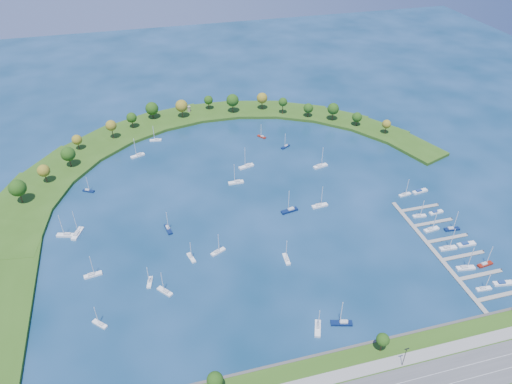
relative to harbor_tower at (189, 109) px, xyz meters
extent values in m
plane|color=#072A41|center=(15.81, -121.50, -4.12)|extent=(700.00, 700.00, 0.00)
cube|color=#474442|center=(15.81, -224.00, -3.22)|extent=(420.00, 1.20, 1.80)
cube|color=gray|center=(15.81, -234.50, -2.46)|extent=(420.00, 5.00, 0.12)
sphere|color=#1E4511|center=(-24.19, -228.50, 3.93)|extent=(6.00, 6.00, 6.00)
cylinder|color=#382314|center=(40.81, -228.50, 0.28)|extent=(0.56, 0.56, 5.60)
sphere|color=#1E4511|center=(40.81, -228.50, 4.12)|extent=(5.20, 5.20, 5.20)
cylinder|color=black|center=(45.81, -236.50, 2.48)|extent=(0.24, 0.24, 10.00)
cube|color=#2D5216|center=(-110.95, -113.69, -3.12)|extent=(43.73, 48.72, 2.00)
cube|color=#2D5216|center=(-103.02, -83.93, -3.12)|extent=(50.23, 54.30, 2.00)
cube|color=#2D5216|center=(-88.22, -56.93, -3.12)|extent=(54.07, 56.09, 2.00)
cube|color=#2D5216|center=(-67.40, -34.24, -3.12)|extent=(55.20, 54.07, 2.00)
cube|color=#2D5216|center=(-41.76, -17.18, -3.12)|extent=(53.65, 48.47, 2.00)
cube|color=#2D5216|center=(-12.79, -6.74, -3.12)|extent=(49.62, 39.75, 2.00)
cube|color=#2D5216|center=(17.84, -3.52, -3.12)|extent=(44.32, 29.96, 2.00)
cube|color=#2D5216|center=(48.35, -7.71, -3.12)|extent=(49.49, 38.05, 2.00)
cube|color=#2D5216|center=(76.97, -19.06, -3.12)|extent=(51.13, 44.12, 2.00)
cube|color=#2D5216|center=(102.06, -36.93, -3.12)|extent=(49.19, 47.96, 2.00)
cube|color=#2D5216|center=(122.15, -60.26, -3.12)|extent=(43.90, 49.49, 2.00)
cube|color=#2D5216|center=(136.09, -87.73, -3.12)|extent=(35.67, 48.74, 2.00)
cylinder|color=#382314|center=(-106.08, -89.98, 1.87)|extent=(0.56, 0.56, 8.00)
sphere|color=#1E4511|center=(-106.08, -89.98, 7.75)|extent=(9.40, 9.40, 9.40)
cylinder|color=#382314|center=(-94.77, -72.41, 1.23)|extent=(0.56, 0.56, 6.71)
sphere|color=brown|center=(-94.77, -72.41, 6.04)|extent=(7.26, 7.26, 7.26)
cylinder|color=#382314|center=(-81.89, -57.73, 1.44)|extent=(0.56, 0.56, 7.14)
sphere|color=#1E4511|center=(-81.89, -57.73, 6.77)|extent=(8.77, 8.77, 8.77)
cylinder|color=#382314|center=(-77.88, -37.49, 0.84)|extent=(0.56, 0.56, 5.93)
sphere|color=brown|center=(-77.88, -37.49, 5.12)|extent=(6.57, 6.57, 6.57)
cylinder|color=#382314|center=(-55.85, -28.30, 2.11)|extent=(0.56, 0.56, 8.48)
sphere|color=brown|center=(-55.85, -28.30, 7.81)|extent=(7.29, 7.29, 7.29)
cylinder|color=#382314|center=(-42.11, -15.76, 1.13)|extent=(0.56, 0.56, 6.51)
sphere|color=#1E4511|center=(-42.11, -15.76, 5.82)|extent=(7.16, 7.16, 7.16)
cylinder|color=#382314|center=(-27.15, -4.47, 0.84)|extent=(0.56, 0.56, 5.92)
sphere|color=#1E4511|center=(-27.15, -4.47, 5.67)|extent=(9.38, 9.38, 9.38)
cylinder|color=#382314|center=(-6.12, -8.42, 1.54)|extent=(0.56, 0.56, 7.33)
sphere|color=brown|center=(-6.12, -8.42, 6.99)|extent=(8.93, 8.93, 8.93)
cylinder|color=#382314|center=(15.05, -0.17, 0.97)|extent=(0.56, 0.56, 6.18)
sphere|color=#1E4511|center=(15.05, -0.17, 5.40)|extent=(6.72, 6.72, 6.72)
cylinder|color=#382314|center=(31.37, -10.23, 1.89)|extent=(0.56, 0.56, 8.03)
sphere|color=#1E4511|center=(31.37, -10.23, 7.75)|extent=(9.20, 9.20, 9.20)
cylinder|color=#382314|center=(53.86, -10.73, 1.69)|extent=(0.56, 0.56, 7.62)
sphere|color=brown|center=(53.86, -10.73, 7.11)|extent=(8.04, 8.04, 8.04)
cylinder|color=#382314|center=(66.55, -22.19, 2.07)|extent=(0.56, 0.56, 8.40)
sphere|color=#1E4511|center=(66.55, -22.19, 7.56)|extent=(6.44, 6.44, 6.44)
cylinder|color=#382314|center=(83.05, -31.58, 0.65)|extent=(0.56, 0.56, 5.54)
sphere|color=#1E4511|center=(83.05, -31.58, 4.83)|extent=(7.08, 7.08, 7.08)
cylinder|color=#382314|center=(98.25, -41.33, 1.58)|extent=(0.56, 0.56, 7.41)
sphere|color=#1E4511|center=(98.25, -41.33, 6.95)|extent=(8.30, 8.30, 8.30)
cylinder|color=#382314|center=(111.40, -53.65, 0.52)|extent=(0.56, 0.56, 5.29)
sphere|color=#1E4511|center=(111.40, -53.65, 4.57)|extent=(6.99, 6.99, 6.99)
cylinder|color=#382314|center=(125.65, -69.83, 1.00)|extent=(0.56, 0.56, 6.24)
sphere|color=brown|center=(125.65, -69.83, 5.33)|extent=(6.03, 6.03, 6.03)
cylinder|color=gray|center=(0.00, 0.00, -0.20)|extent=(2.20, 2.20, 3.84)
cylinder|color=gray|center=(0.00, 0.00, 1.87)|extent=(2.60, 2.60, 0.30)
cube|color=gray|center=(93.81, -182.50, -3.77)|extent=(2.20, 82.00, 0.40)
cube|color=gray|center=(105.91, -215.50, -3.77)|extent=(22.00, 2.00, 0.40)
cube|color=gray|center=(105.91, -202.30, -3.77)|extent=(22.00, 2.00, 0.40)
cylinder|color=#382314|center=(116.81, -202.30, -3.52)|extent=(0.36, 0.36, 1.60)
cube|color=gray|center=(105.91, -189.10, -3.77)|extent=(22.00, 2.00, 0.40)
cylinder|color=#382314|center=(116.81, -189.10, -3.52)|extent=(0.36, 0.36, 1.60)
cube|color=gray|center=(105.91, -175.90, -3.77)|extent=(22.00, 2.00, 0.40)
cylinder|color=#382314|center=(116.81, -175.90, -3.52)|extent=(0.36, 0.36, 1.60)
cube|color=gray|center=(105.91, -162.70, -3.77)|extent=(22.00, 2.00, 0.40)
cylinder|color=#382314|center=(116.81, -162.70, -3.52)|extent=(0.36, 0.36, 1.60)
cube|color=gray|center=(105.91, -149.50, -3.77)|extent=(22.00, 2.00, 0.40)
cylinder|color=#382314|center=(116.81, -149.50, -3.52)|extent=(0.36, 0.36, 1.60)
cube|color=white|center=(21.57, -211.48, -3.62)|extent=(5.38, 8.67, 1.01)
cube|color=#B7B8BC|center=(21.89, -210.71, -2.76)|extent=(2.64, 3.35, 0.71)
cylinder|color=silver|center=(21.31, -212.11, 2.56)|extent=(0.32, 0.32, 11.34)
cube|color=white|center=(21.81, -169.22, -3.65)|extent=(2.59, 7.95, 0.94)
cube|color=#B7B8BC|center=(21.77, -170.00, -2.85)|extent=(1.68, 2.82, 0.66)
cylinder|color=silver|center=(21.84, -168.59, 2.12)|extent=(0.32, 0.32, 10.60)
cube|color=white|center=(-81.79, -123.40, -3.57)|extent=(9.53, 5.08, 1.10)
cube|color=#B7B8BC|center=(-80.91, -123.66, -2.64)|extent=(3.59, 2.64, 0.77)
cylinder|color=silver|center=(-82.49, -123.19, 3.17)|extent=(0.32, 0.32, 12.39)
cube|color=white|center=(-67.96, -156.10, -3.63)|extent=(8.42, 3.59, 0.98)
cube|color=#B7B8BC|center=(-68.77, -156.24, -2.80)|extent=(3.08, 2.04, 0.69)
cylinder|color=silver|center=(-67.32, -156.00, 2.36)|extent=(0.32, 0.32, 11.01)
cube|color=white|center=(-22.29, -156.47, -3.69)|extent=(3.76, 7.49, 0.87)
cube|color=#B7B8BC|center=(-22.47, -155.77, -2.95)|extent=(2.00, 2.80, 0.61)
cylinder|color=silver|center=(-22.14, -157.03, 1.61)|extent=(0.32, 0.32, 9.74)
cube|color=white|center=(23.26, -83.87, -3.54)|extent=(10.16, 5.24, 1.17)
cube|color=#B7B8BC|center=(24.20, -83.61, -2.54)|extent=(3.81, 2.76, 0.82)
cylinder|color=silver|center=(22.50, -84.08, 3.66)|extent=(0.32, 0.32, 13.21)
cube|color=white|center=(-42.94, -167.52, -3.70)|extent=(3.43, 7.28, 0.84)
cube|color=#B7B8BC|center=(-42.79, -166.84, -2.99)|extent=(1.87, 2.70, 0.59)
cylinder|color=silver|center=(-43.06, -168.07, 1.46)|extent=(0.32, 0.32, 9.48)
cube|color=white|center=(-28.38, -35.15, -3.66)|extent=(8.00, 3.20, 0.93)
cube|color=#B7B8BC|center=(-27.61, -35.26, -2.86)|extent=(2.90, 1.87, 0.65)
cylinder|color=silver|center=(-29.00, -35.07, 2.06)|extent=(0.32, 0.32, 10.50)
cube|color=white|center=(13.05, -99.33, -3.58)|extent=(9.11, 2.57, 1.09)
cube|color=#B7B8BC|center=(13.96, -99.33, -2.65)|extent=(3.19, 1.79, 0.76)
cylinder|color=silver|center=(12.32, -99.33, 3.11)|extent=(0.32, 0.32, 12.28)
cube|color=white|center=(-75.96, -123.69, -3.53)|extent=(6.37, 10.23, 1.19)
cube|color=#B7B8BC|center=(-76.34, -124.61, -2.52)|extent=(3.13, 3.95, 0.83)
cylinder|color=silver|center=(-75.65, -122.96, 3.77)|extent=(0.32, 0.32, 13.40)
cube|color=#0B1A45|center=(-71.36, -85.39, -3.71)|extent=(7.01, 5.06, 0.83)
cube|color=#B7B8BC|center=(-71.97, -85.06, -3.00)|extent=(2.78, 2.37, 0.58)
cylinder|color=silver|center=(-70.88, -85.66, 1.39)|extent=(0.32, 0.32, 9.37)
cube|color=white|center=(-8.93, -155.64, -3.66)|extent=(8.00, 5.25, 0.94)
cube|color=#B7B8BC|center=(-9.63, -155.97, -2.86)|extent=(3.12, 2.53, 0.66)
cylinder|color=silver|center=(-8.36, -155.38, 2.08)|extent=(0.32, 0.32, 10.53)
cube|color=#0B1A45|center=(32.06, -211.50, -3.58)|extent=(9.38, 4.88, 1.08)
cube|color=#B7B8BC|center=(32.93, -211.75, -2.66)|extent=(3.52, 2.56, 0.76)
cylinder|color=silver|center=(31.36, -211.31, 3.06)|extent=(0.32, 0.32, 12.20)
cube|color=white|center=(-36.90, -174.90, -3.64)|extent=(6.86, 7.61, 0.96)
cube|color=#B7B8BC|center=(-36.39, -175.52, -2.82)|extent=(3.01, 3.17, 0.67)
cylinder|color=silver|center=(-37.31, -174.41, 2.26)|extent=(0.32, 0.32, 10.83)
cube|color=white|center=(-41.55, -53.02, -3.58)|extent=(9.44, 5.51, 1.09)
cube|color=#B7B8BC|center=(-40.70, -52.71, -2.65)|extent=(3.61, 2.77, 0.77)
cylinder|color=silver|center=(-42.24, -53.27, 3.12)|extent=(0.32, 0.32, 12.31)
cube|color=maroon|center=(42.90, -49.16, -3.73)|extent=(5.46, 6.39, 0.79)
cube|color=#B7B8BC|center=(43.30, -49.68, -3.05)|extent=(2.43, 2.63, 0.55)
cylinder|color=silver|center=(42.58, -48.73, 1.13)|extent=(0.32, 0.32, 8.92)
cube|color=#0B1A45|center=(35.15, -133.57, -3.55)|extent=(9.84, 4.40, 1.14)
cube|color=#B7B8BC|center=(36.09, -133.39, -2.58)|extent=(3.62, 2.45, 0.80)
cylinder|color=silver|center=(34.40, -133.71, 3.44)|extent=(0.32, 0.32, 12.84)
cube|color=#0B1A45|center=(-30.62, -132.25, -3.63)|extent=(3.73, 8.52, 0.99)
cube|color=#B7B8BC|center=(-30.77, -131.44, -2.79)|extent=(2.10, 3.12, 0.69)
cylinder|color=silver|center=(-30.50, -132.90, 2.43)|extent=(0.32, 0.32, 11.12)
cube|color=#0B1A45|center=(54.49, -66.57, -3.70)|extent=(7.06, 5.42, 0.85)
cube|color=#B7B8BC|center=(55.10, -66.20, -2.98)|extent=(2.84, 2.49, 0.59)
cylinder|color=silver|center=(54.01, -66.87, 1.51)|extent=(0.32, 0.32, 9.56)
cube|color=white|center=(68.19, -95.47, -3.56)|extent=(9.81, 4.56, 1.14)
cube|color=#B7B8BC|center=(67.26, -95.66, -2.59)|extent=(3.63, 2.51, 0.80)
cylinder|color=silver|center=(68.93, -95.31, 3.40)|extent=(0.32, 0.32, 12.78)
cube|color=white|center=(-64.88, -185.96, -3.69)|extent=(6.49, 6.53, 0.86)
cube|color=#B7B8BC|center=(-64.38, -186.48, -2.96)|extent=(2.77, 2.78, 0.60)
cylinder|color=silver|center=(-65.29, -185.55, 1.59)|extent=(0.32, 0.32, 9.71)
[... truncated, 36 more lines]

